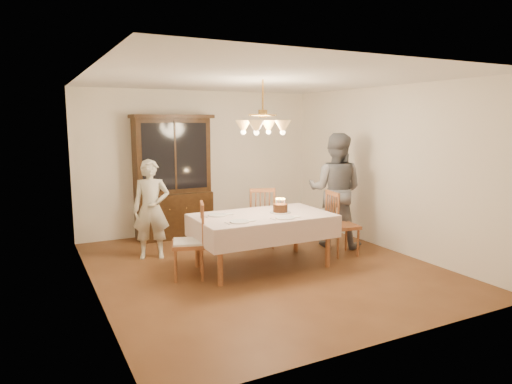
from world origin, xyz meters
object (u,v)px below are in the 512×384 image
chair_far_side (260,221)px  birthday_cake (280,209)px  china_hutch (173,179)px  elderly_woman (151,209)px  dining_table (263,220)px

chair_far_side → birthday_cake: (-0.17, -0.94, 0.37)m
china_hutch → birthday_cake: size_ratio=7.20×
chair_far_side → elderly_woman: bearing=172.6°
china_hutch → elderly_woman: china_hutch is taller
chair_far_side → birthday_cake: chair_far_side is taller
elderly_woman → birthday_cake: size_ratio=4.98×
chair_far_side → birthday_cake: bearing=-100.3°
chair_far_side → china_hutch: bearing=128.6°
elderly_woman → birthday_cake: bearing=-18.0°
elderly_woman → birthday_cake: (1.56, -1.16, 0.07)m
china_hutch → chair_far_side: bearing=-51.4°
birthday_cake → chair_far_side: bearing=79.7°
china_hutch → dining_table: bearing=-75.2°
dining_table → birthday_cake: size_ratio=6.33×
chair_far_side → dining_table: bearing=-116.0°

